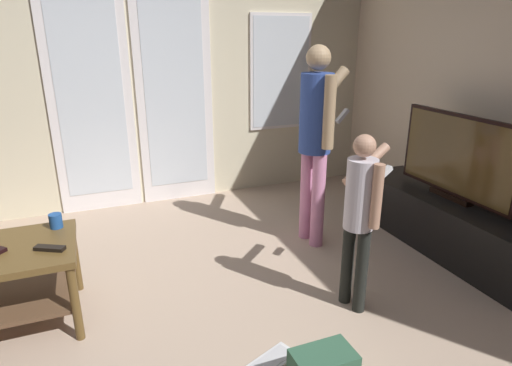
% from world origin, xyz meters
% --- Properties ---
extents(ground_plane, '(5.50, 4.61, 0.02)m').
position_xyz_m(ground_plane, '(0.00, 0.00, -0.01)').
color(ground_plane, tan).
extents(wall_back_with_doors, '(5.50, 0.09, 2.84)m').
position_xyz_m(wall_back_with_doors, '(0.06, 2.27, 1.37)').
color(wall_back_with_doors, beige).
rests_on(wall_back_with_doors, ground_plane).
extents(tv_stand, '(0.49, 1.72, 0.43)m').
position_xyz_m(tv_stand, '(2.35, 0.32, 0.21)').
color(tv_stand, black).
rests_on(tv_stand, ground_plane).
extents(flat_screen_tv, '(0.08, 1.08, 0.66)m').
position_xyz_m(flat_screen_tv, '(2.34, 0.32, 0.76)').
color(flat_screen_tv, black).
rests_on(flat_screen_tv, tv_stand).
extents(person_adult, '(0.55, 0.46, 1.58)m').
position_xyz_m(person_adult, '(1.41, 0.83, 0.95)').
color(person_adult, pink).
rests_on(person_adult, ground_plane).
extents(person_child, '(0.46, 0.37, 1.12)m').
position_xyz_m(person_child, '(1.21, -0.08, 0.67)').
color(person_child, black).
rests_on(person_child, ground_plane).
extents(cup_near_edge, '(0.08, 0.08, 0.09)m').
position_xyz_m(cup_near_edge, '(-0.50, 0.70, 0.55)').
color(cup_near_edge, '#20509A').
rests_on(cup_near_edge, coffee_table).
extents(tv_remote_black, '(0.17, 0.13, 0.02)m').
position_xyz_m(tv_remote_black, '(-0.52, 0.39, 0.51)').
color(tv_remote_black, black).
rests_on(tv_remote_black, coffee_table).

